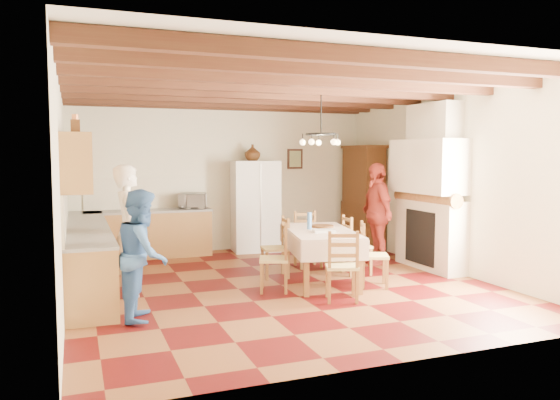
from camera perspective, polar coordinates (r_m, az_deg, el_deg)
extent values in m
cube|color=#460909|center=(8.26, 0.09, -8.93)|extent=(6.00, 6.50, 0.02)
cube|color=white|center=(8.09, 0.09, 12.33)|extent=(6.00, 6.50, 0.02)
cube|color=beige|center=(11.14, -5.89, 2.47)|extent=(6.00, 0.02, 3.00)
cube|color=beige|center=(5.13, 13.16, -0.39)|extent=(6.00, 0.02, 3.00)
cube|color=beige|center=(7.51, -21.91, 1.01)|extent=(0.02, 6.50, 3.00)
cube|color=beige|center=(9.53, 17.27, 1.88)|extent=(0.02, 6.50, 3.00)
cube|color=olive|center=(8.68, -19.50, -5.56)|extent=(0.60, 4.30, 0.86)
cube|color=olive|center=(10.64, -13.52, -3.54)|extent=(2.30, 0.60, 0.86)
cube|color=slate|center=(8.61, -19.58, -2.62)|extent=(0.62, 4.30, 0.04)
cube|color=slate|center=(10.58, -13.57, -1.13)|extent=(2.34, 0.62, 0.04)
cube|color=beige|center=(8.58, -21.54, -0.55)|extent=(0.03, 4.30, 0.60)
cube|color=beige|center=(10.84, -13.79, 0.70)|extent=(2.30, 0.03, 0.60)
cube|color=olive|center=(8.55, -20.61, 3.82)|extent=(0.35, 4.20, 0.70)
cube|color=#321D19|center=(11.59, 1.58, 4.31)|extent=(0.34, 0.03, 0.42)
cube|color=white|center=(11.02, -2.66, -0.62)|extent=(0.97, 0.82, 1.82)
cube|color=silver|center=(8.32, 4.23, -3.31)|extent=(1.30, 1.99, 0.05)
cube|color=brown|center=(7.52, 2.77, -7.26)|extent=(0.08, 0.08, 0.76)
cube|color=brown|center=(7.71, 8.35, -7.02)|extent=(0.08, 0.08, 0.76)
cube|color=brown|center=(9.10, 0.72, -5.13)|extent=(0.08, 0.08, 0.76)
cube|color=brown|center=(9.25, 5.38, -4.99)|extent=(0.08, 0.08, 0.76)
torus|color=black|center=(8.24, 4.29, 6.87)|extent=(0.47, 0.47, 0.03)
imported|color=white|center=(7.81, -15.40, -3.06)|extent=(0.50, 0.71, 1.81)
imported|color=#335B99|center=(6.67, -14.13, -5.52)|extent=(0.73, 0.86, 1.55)
imported|color=#B1372C|center=(9.83, 10.05, -1.40)|extent=(0.56, 1.10, 1.80)
imported|color=silver|center=(10.70, -9.12, -0.09)|extent=(0.60, 0.48, 0.30)
imported|color=#371F0E|center=(10.95, -2.89, 4.97)|extent=(0.33, 0.33, 0.33)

